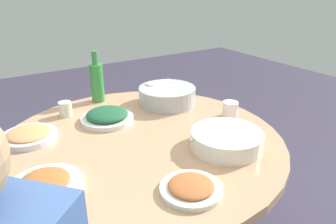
{
  "coord_description": "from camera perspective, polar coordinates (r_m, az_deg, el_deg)",
  "views": [
    {
      "loc": [
        -0.54,
        -1.06,
        1.37
      ],
      "look_at": [
        0.14,
        0.01,
        0.83
      ],
      "focal_mm": 33.89,
      "sensor_mm": 36.0,
      "label": 1
    }
  ],
  "objects": [
    {
      "name": "dish_shrimp",
      "position": [
        1.45,
        -23.74,
        -3.82
      ],
      "size": [
        0.23,
        0.23,
        0.04
      ],
      "color": "silver",
      "rests_on": "round_dining_table"
    },
    {
      "name": "tea_cup_near",
      "position": [
        1.56,
        11.11,
        0.5
      ],
      "size": [
        0.08,
        0.08,
        0.07
      ],
      "primitive_type": "cylinder",
      "color": "white",
      "rests_on": "round_dining_table"
    },
    {
      "name": "soup_bowl",
      "position": [
        1.28,
        10.46,
        -5.0
      ],
      "size": [
        0.31,
        0.28,
        0.07
      ],
      "color": "white",
      "rests_on": "round_dining_table"
    },
    {
      "name": "tea_cup_far",
      "position": [
        1.62,
        -17.96,
        0.53
      ],
      "size": [
        0.06,
        0.06,
        0.07
      ],
      "primitive_type": "cylinder",
      "color": "silver",
      "rests_on": "round_dining_table"
    },
    {
      "name": "dish_greens",
      "position": [
        1.51,
        -10.87,
        -0.75
      ],
      "size": [
        0.24,
        0.24,
        0.06
      ],
      "color": "white",
      "rests_on": "round_dining_table"
    },
    {
      "name": "dish_tofu_braise",
      "position": [
        1.03,
        4.18,
        -13.41
      ],
      "size": [
        0.2,
        0.2,
        0.04
      ],
      "color": "silver",
      "rests_on": "round_dining_table"
    },
    {
      "name": "dish_stirfry",
      "position": [
        1.11,
        -21.25,
        -11.95
      ],
      "size": [
        0.24,
        0.24,
        0.05
      ],
      "color": "white",
      "rests_on": "round_dining_table"
    },
    {
      "name": "round_dining_table",
      "position": [
        1.43,
        -4.61,
        -10.53
      ],
      "size": [
        1.19,
        1.19,
        0.74
      ],
      "color": "#99999E",
      "rests_on": "ground"
    },
    {
      "name": "rice_bowl",
      "position": [
        1.68,
        -0.17,
        3.03
      ],
      "size": [
        0.3,
        0.3,
        0.1
      ],
      "color": "#B2B5BA",
      "rests_on": "round_dining_table"
    },
    {
      "name": "green_bottle",
      "position": [
        1.75,
        -12.66,
        5.39
      ],
      "size": [
        0.07,
        0.07,
        0.28
      ],
      "color": "#368B3D",
      "rests_on": "round_dining_table"
    }
  ]
}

